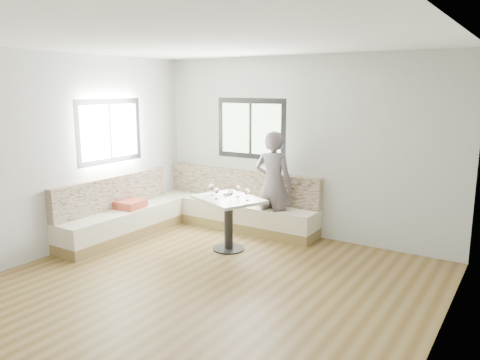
# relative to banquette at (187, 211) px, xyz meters

# --- Properties ---
(room) EXTENTS (5.01, 5.01, 2.81)m
(room) POSITION_rel_banquette_xyz_m (1.51, -1.55, 1.08)
(room) COLOR brown
(room) RESTS_ON ground
(banquette) EXTENTS (2.90, 2.80, 0.95)m
(banquette) POSITION_rel_banquette_xyz_m (0.00, 0.00, 0.00)
(banquette) COLOR olive
(banquette) RESTS_ON ground
(table) EXTENTS (1.15, 1.04, 0.78)m
(table) POSITION_rel_banquette_xyz_m (1.07, -0.37, 0.25)
(table) COLOR black
(table) RESTS_ON ground
(person) EXTENTS (0.64, 0.44, 1.68)m
(person) POSITION_rel_banquette_xyz_m (1.31, 0.52, 0.51)
(person) COLOR #605659
(person) RESTS_ON ground
(olive_ramekin) EXTENTS (0.10, 0.10, 0.04)m
(olive_ramekin) POSITION_rel_banquette_xyz_m (0.97, -0.26, 0.46)
(olive_ramekin) COLOR white
(olive_ramekin) RESTS_ON table
(wine_glass_a) EXTENTS (0.08, 0.08, 0.18)m
(wine_glass_a) POSITION_rel_banquette_xyz_m (0.79, -0.38, 0.57)
(wine_glass_a) COLOR white
(wine_glass_a) RESTS_ON table
(wine_glass_b) EXTENTS (0.08, 0.08, 0.18)m
(wine_glass_b) POSITION_rel_banquette_xyz_m (0.98, -0.53, 0.57)
(wine_glass_b) COLOR white
(wine_glass_b) RESTS_ON table
(wine_glass_c) EXTENTS (0.08, 0.08, 0.18)m
(wine_glass_c) POSITION_rel_banquette_xyz_m (1.23, -0.54, 0.57)
(wine_glass_c) COLOR white
(wine_glass_c) RESTS_ON table
(wine_glass_d) EXTENTS (0.08, 0.08, 0.18)m
(wine_glass_d) POSITION_rel_banquette_xyz_m (1.16, -0.27, 0.57)
(wine_glass_d) COLOR white
(wine_glass_d) RESTS_ON table
(wine_glass_e) EXTENTS (0.08, 0.08, 0.18)m
(wine_glass_e) POSITION_rel_banquette_xyz_m (1.39, -0.38, 0.57)
(wine_glass_e) COLOR white
(wine_glass_e) RESTS_ON table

